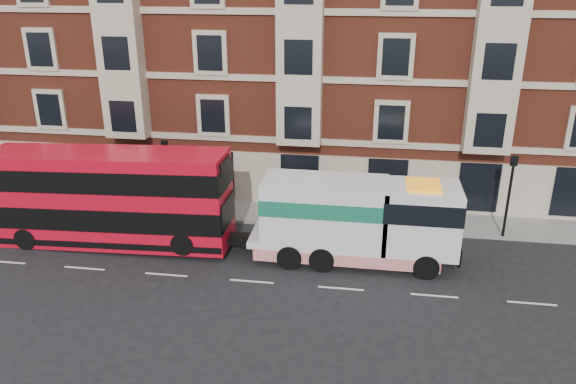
% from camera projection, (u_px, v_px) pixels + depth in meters
% --- Properties ---
extents(ground, '(120.00, 120.00, 0.00)m').
position_uv_depth(ground, '(252.00, 281.00, 25.15)').
color(ground, black).
rests_on(ground, ground).
extents(sidewalk, '(90.00, 3.00, 0.15)m').
position_uv_depth(sidewalk, '(279.00, 213.00, 32.02)').
color(sidewalk, slate).
rests_on(sidewalk, ground).
extents(victorian_terrace, '(45.00, 12.00, 20.40)m').
position_uv_depth(victorian_terrace, '(306.00, 21.00, 35.18)').
color(victorian_terrace, maroon).
rests_on(victorian_terrace, ground).
extents(lamp_post_west, '(0.35, 0.15, 4.35)m').
position_uv_depth(lamp_post_west, '(167.00, 173.00, 30.70)').
color(lamp_post_west, black).
rests_on(lamp_post_west, sidewalk).
extents(lamp_post_east, '(0.35, 0.15, 4.35)m').
position_uv_depth(lamp_post_east, '(510.00, 191.00, 28.20)').
color(lamp_post_east, black).
rests_on(lamp_post_east, sidewalk).
extents(double_decker_bus, '(12.03, 2.76, 4.87)m').
position_uv_depth(double_decker_bus, '(109.00, 196.00, 27.73)').
color(double_decker_bus, red).
rests_on(double_decker_bus, ground).
extents(tow_truck, '(9.64, 2.85, 4.02)m').
position_uv_depth(tow_truck, '(354.00, 220.00, 26.22)').
color(tow_truck, silver).
rests_on(tow_truck, ground).
extents(pedestrian, '(0.73, 0.51, 1.90)m').
position_uv_depth(pedestrian, '(170.00, 200.00, 31.27)').
color(pedestrian, black).
rests_on(pedestrian, sidewalk).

